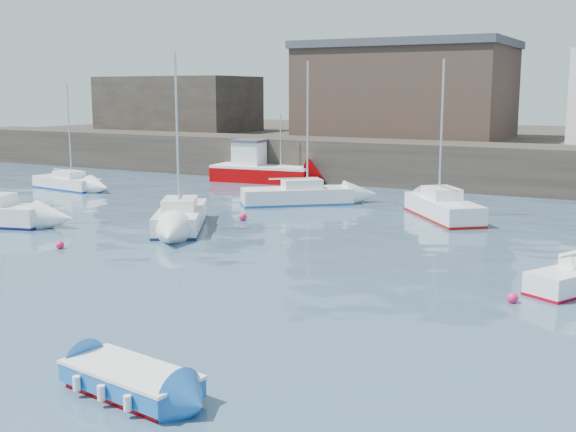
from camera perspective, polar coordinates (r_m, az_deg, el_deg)
The scene contains 14 objects.
water at distance 20.23m, azimuth -16.62°, elevation -9.35°, with size 220.00×220.00×0.00m, color #2D4760.
quay_wall at distance 50.52m, azimuth 12.54°, elevation 3.94°, with size 90.00×5.00×3.00m, color #28231E.
land_strip at distance 67.96m, azimuth 16.75°, elevation 5.14°, with size 90.00×32.00×2.80m, color #28231E.
warehouse at distance 59.71m, azimuth 9.27°, elevation 9.85°, with size 16.40×10.40×7.60m.
bldg_west at distance 69.34m, azimuth -8.69°, elevation 8.76°, with size 14.00×8.00×5.00m.
blue_dinghy at distance 16.37m, azimuth -12.34°, elevation -12.53°, with size 3.45×1.97×0.62m.
fishing_boat at distance 52.41m, azimuth -2.23°, elevation 3.76°, with size 7.61×3.60×4.86m.
sailboat_b at distance 35.07m, azimuth -8.47°, elevation -0.06°, with size 5.01×6.55×8.24m.
sailboat_e at distance 50.63m, azimuth -17.04°, elevation 2.56°, with size 5.58×2.48×6.94m.
sailboat_f at distance 38.07m, azimuth 12.15°, elevation 0.66°, with size 5.48×6.10×8.11m.
sailboat_h at distance 41.89m, azimuth 0.74°, elevation 1.66°, with size 6.19×5.63×8.19m.
buoy_near at distance 31.67m, azimuth -17.55°, elevation -2.47°, with size 0.35×0.35×0.35m, color #ED1C56.
buoy_mid at distance 23.69m, azimuth 17.30°, elevation -6.56°, with size 0.35×0.35×0.35m, color #ED1C56.
buoy_far at distance 36.81m, azimuth -3.58°, elevation -0.35°, with size 0.41×0.41×0.41m, color #ED1C56.
Camera 1 is at (13.72, -13.36, 6.52)m, focal length 45.00 mm.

